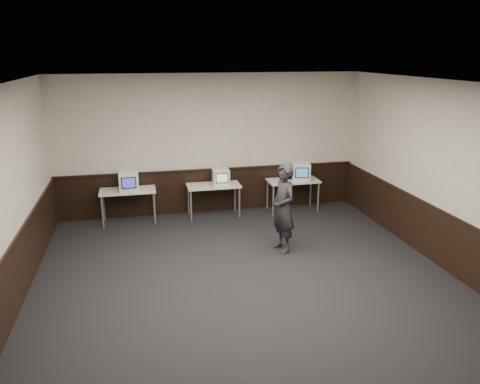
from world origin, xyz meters
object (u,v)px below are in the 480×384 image
Objects in this scene: emac_left at (129,181)px; emac_center at (221,177)px; desk_center at (213,188)px; desk_right at (293,183)px; desk_left at (128,193)px; person at (283,208)px; emac_right at (301,171)px.

emac_left is 2.03m from emac_center.
desk_center is 0.31m from emac_center.
desk_right is at bearing 0.00° from desk_center.
desk_left and desk_center have the same top height.
emac_left is (-1.86, -0.05, 0.28)m from desk_center.
person is (0.96, -2.21, 0.16)m from desk_center.
desk_right is at bearing 3.41° from emac_center.
desk_left is 1.00× the size of desk_center.
emac_center is (-1.73, -0.03, 0.25)m from desk_right.
desk_right is 1.75m from emac_center.
emac_right reaches higher than desk_left.
emac_left is at bearing -176.91° from emac_center.
person reaches higher than emac_left.
emac_right is at bearing -0.87° from desk_center.
desk_right is (1.90, 0.00, 0.00)m from desk_center.
emac_right is (3.94, 0.02, -0.00)m from emac_left.
emac_left is 0.89× the size of emac_right.
person reaches higher than emac_center.
person is (0.79, -2.18, -0.09)m from emac_center.
emac_left is at bearing -179.20° from desk_right.
emac_right reaches higher than desk_center.
emac_center is 0.24× the size of person.
desk_left is at bearing -139.09° from person.
desk_center is 1.88m from emac_left.
emac_center is at bearing -171.47° from person.
emac_center is (2.03, 0.02, -0.02)m from emac_left.
desk_right is at bearing 145.60° from person.
person reaches higher than emac_right.
emac_right is 0.31× the size of person.
desk_right is 2.41m from person.
emac_left is at bearing -138.78° from person.
emac_right reaches higher than desk_right.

